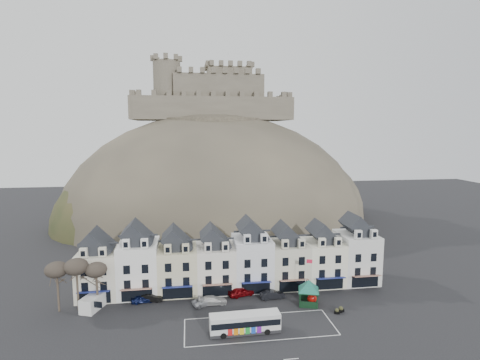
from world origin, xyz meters
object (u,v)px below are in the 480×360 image
car_silver (205,301)px  car_white (213,300)px  flagpole (306,276)px  white_van (94,301)px  car_maroon (241,291)px  red_buoy (312,299)px  bus (245,322)px  car_black (150,297)px  car_navy (143,299)px  car_charcoal (272,295)px  bus_shelter (309,286)px

car_silver → car_white: size_ratio=0.92×
flagpole → white_van: flagpole is taller
white_van → car_maroon: (24.42, 1.26, -0.39)m
car_maroon → red_buoy: bearing=-131.3°
bus → car_black: 18.75m
bus → car_navy: bus is taller
bus → car_charcoal: size_ratio=2.36×
bus → bus_shelter: (11.82, 7.13, 1.72)m
bus → car_black: size_ratio=2.40×
white_van → car_black: (8.82, 1.26, -0.48)m
car_silver → car_maroon: (6.40, 2.50, 0.17)m
bus_shelter → car_silver: bearing=-171.0°
bus_shelter → white_van: 35.29m
bus → car_maroon: size_ratio=2.20×
car_black → car_white: size_ratio=0.89×
bus → flagpole: (11.94, 8.83, 2.67)m
red_buoy → car_charcoal: 6.82m
red_buoy → car_white: (-16.38, 2.58, -0.29)m
flagpole → car_maroon: 11.72m
car_maroon → car_charcoal: bearing=-126.0°
bus → car_black: bus is taller
white_van → bus: bearing=-4.7°
car_black → car_navy: bearing=102.6°
flagpole → car_maroon: bearing=163.8°
car_black → red_buoy: bearing=-98.0°
white_van → car_maroon: size_ratio=1.21×
car_white → bus: bearing=-157.7°
white_van → car_silver: bearing=16.1°
red_buoy → car_navy: size_ratio=0.51×
car_navy → car_silver: bearing=-112.0°
red_buoy → car_maroon: 12.28m
car_white → car_maroon: car_maroon is taller
car_navy → car_white: (11.65, -2.28, 0.05)m
bus_shelter → red_buoy: size_ratio=3.32×
red_buoy → car_navy: bearing=170.2°
bus → white_van: (-23.23, 10.69, -0.40)m
car_charcoal → car_black: bearing=80.2°
car_black → bus: bearing=-126.9°
car_navy → car_white: 11.87m
bus_shelter → white_van: bearing=-169.0°
car_charcoal → flagpole: bearing=-108.1°
car_charcoal → car_navy: bearing=81.0°
red_buoy → car_white: red_buoy is taller
flagpole → car_white: 16.36m
flagpole → car_maroon: size_ratio=1.61×
car_silver → car_white: 1.20m
flagpole → car_navy: size_ratio=1.98×
car_silver → car_maroon: 6.87m
car_silver → car_black: bearing=52.3°
car_maroon → car_black: bearing=73.2°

